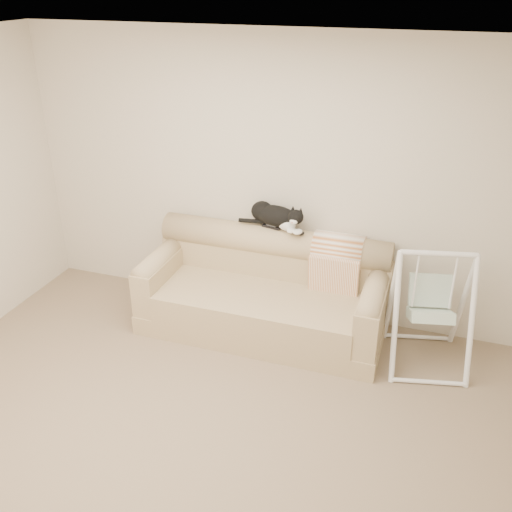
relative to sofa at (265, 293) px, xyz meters
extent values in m
plane|color=#786951|center=(0.05, -1.62, -0.35)|extent=(5.00, 5.00, 0.00)
cube|color=beige|center=(0.05, 0.38, 0.95)|extent=(5.00, 0.04, 2.60)
cube|color=white|center=(0.05, -1.62, 2.24)|extent=(5.00, 4.00, 0.02)
cube|color=tan|center=(0.00, -0.09, -0.26)|extent=(2.20, 0.90, 0.18)
cube|color=tan|center=(0.00, -0.20, -0.05)|extent=(1.80, 0.68, 0.24)
cube|color=tan|center=(0.00, 0.25, 0.08)|extent=(2.20, 0.22, 0.50)
cylinder|color=tan|center=(0.00, 0.25, 0.41)|extent=(2.16, 0.28, 0.28)
cube|color=tan|center=(-0.99, -0.09, 0.04)|extent=(0.20, 0.88, 0.42)
cylinder|color=tan|center=(-0.99, -0.09, 0.25)|extent=(0.18, 0.84, 0.18)
cube|color=tan|center=(0.99, -0.09, 0.04)|extent=(0.20, 0.88, 0.42)
cylinder|color=tan|center=(0.99, -0.09, 0.25)|extent=(0.18, 0.84, 0.18)
cube|color=black|center=(-0.02, 0.25, 0.56)|extent=(0.19, 0.09, 0.02)
cube|color=gray|center=(-0.02, 0.25, 0.57)|extent=(0.11, 0.06, 0.01)
cube|color=black|center=(0.21, 0.22, 0.56)|extent=(0.18, 0.11, 0.02)
ellipsoid|color=black|center=(0.02, 0.26, 0.66)|extent=(0.47, 0.29, 0.19)
ellipsoid|color=black|center=(-0.13, 0.30, 0.67)|extent=(0.24, 0.22, 0.19)
ellipsoid|color=white|center=(0.13, 0.21, 0.62)|extent=(0.19, 0.15, 0.13)
ellipsoid|color=black|center=(0.22, 0.18, 0.71)|extent=(0.16, 0.17, 0.13)
ellipsoid|color=white|center=(0.22, 0.13, 0.69)|extent=(0.08, 0.07, 0.05)
sphere|color=#BF7272|center=(0.21, 0.10, 0.69)|extent=(0.02, 0.02, 0.02)
cone|color=black|center=(0.19, 0.20, 0.77)|extent=(0.06, 0.07, 0.06)
cone|color=black|center=(0.26, 0.18, 0.77)|extent=(0.08, 0.08, 0.06)
sphere|color=#AF8F37|center=(0.19, 0.13, 0.72)|extent=(0.02, 0.02, 0.02)
sphere|color=#AF8F37|center=(0.24, 0.13, 0.72)|extent=(0.02, 0.02, 0.02)
ellipsoid|color=white|center=(0.19, 0.15, 0.59)|extent=(0.10, 0.12, 0.04)
ellipsoid|color=white|center=(0.25, 0.14, 0.59)|extent=(0.10, 0.12, 0.04)
cylinder|color=black|center=(-0.21, 0.24, 0.59)|extent=(0.25, 0.08, 0.04)
cylinder|color=#C17036|center=(0.61, 0.25, 0.41)|extent=(0.44, 0.33, 0.33)
cube|color=#C17036|center=(0.61, 0.08, 0.21)|extent=(0.44, 0.09, 0.42)
cylinder|color=white|center=(1.20, -0.30, 0.16)|extent=(0.12, 0.36, 1.04)
cylinder|color=white|center=(1.13, 0.01, 0.16)|extent=(0.12, 0.36, 1.04)
cylinder|color=white|center=(1.77, -0.17, 0.16)|extent=(0.12, 0.36, 1.04)
cylinder|color=white|center=(1.70, 0.14, 0.16)|extent=(0.12, 0.36, 1.04)
cylinder|color=white|center=(1.45, -0.08, 0.67)|extent=(0.59, 0.17, 0.05)
cylinder|color=white|center=(1.52, -0.39, -0.33)|extent=(0.58, 0.17, 0.04)
cylinder|color=white|center=(1.38, 0.23, -0.33)|extent=(0.58, 0.17, 0.04)
cube|color=white|center=(1.46, -0.12, 0.13)|extent=(0.40, 0.38, 0.19)
cube|color=white|center=(1.43, 0.02, 0.29)|extent=(0.37, 0.23, 0.27)
cylinder|color=white|center=(1.31, -0.12, 0.43)|extent=(0.02, 0.02, 0.49)
cylinder|color=white|center=(1.59, -0.05, 0.43)|extent=(0.02, 0.02, 0.49)
camera|label=1|loc=(1.38, -4.30, 2.64)|focal=40.00mm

